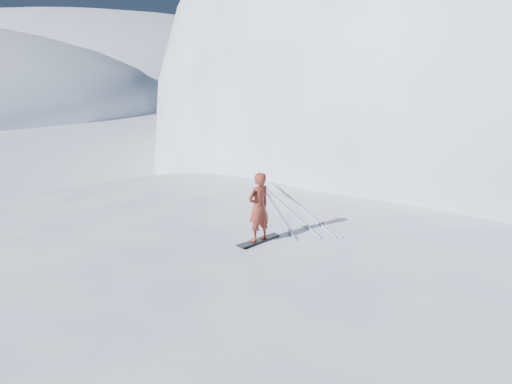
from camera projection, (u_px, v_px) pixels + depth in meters
ground at (327, 346)px, 11.92m from camera, size 400.00×400.00×0.00m
near_ridge at (337, 289)px, 14.86m from camera, size 36.00×28.00×4.80m
peak_shoulder at (405, 165)px, 31.74m from camera, size 28.00×24.00×18.00m
far_ridge_c at (72, 86)px, 114.20m from camera, size 140.00×90.00×36.00m
wind_bumps at (294, 305)px, 13.91m from camera, size 16.00×14.40×1.00m
snowboard at (259, 240)px, 12.56m from camera, size 1.27×1.05×0.02m
snowboarder at (259, 207)px, 12.28m from camera, size 0.83×0.78×1.91m
board_tracks at (289, 205)px, 15.47m from camera, size 1.99×5.98×0.04m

